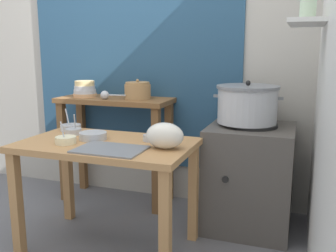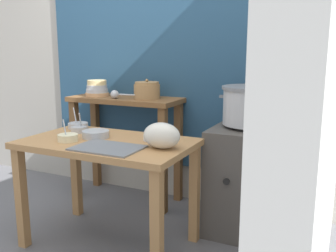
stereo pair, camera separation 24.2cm
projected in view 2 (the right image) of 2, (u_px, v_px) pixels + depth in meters
The scene contains 17 objects.
ground_plane at pixel (92, 245), 2.57m from camera, with size 9.00×9.00×0.00m, color slate.
wall_back at pixel (172, 49), 3.25m from camera, with size 4.40×0.12×2.60m.
wall_right at pixel (335, 49), 1.90m from camera, with size 0.30×3.20×2.60m.
prep_table at pixel (108, 157), 2.48m from camera, with size 1.10×0.66×0.72m.
back_shelf_table at pixel (126, 123), 3.27m from camera, with size 0.96×0.40×0.90m.
stove_block at pixel (255, 180), 2.72m from camera, with size 0.60×0.61×0.78m.
steamer_pot at pixel (253, 105), 2.65m from camera, with size 0.49×0.44×0.30m.
clay_pot at pixel (147, 90), 3.12m from camera, with size 0.21×0.21×0.16m.
bowl_stack_enamel at pixel (97, 89), 3.30m from camera, with size 0.20×0.20×0.14m.
ladle at pixel (116, 94), 3.13m from camera, with size 0.26×0.08×0.07m.
serving_tray at pixel (108, 148), 2.26m from camera, with size 0.40×0.28×0.01m, color slate.
plastic_bag at pixel (162, 136), 2.25m from camera, with size 0.23×0.16×0.16m, color silver.
prep_bowl_0 at pixel (78, 125), 2.83m from camera, with size 0.15×0.15×0.16m.
prep_bowl_1 at pixel (79, 129), 2.70m from camera, with size 0.11×0.11×0.15m.
prep_bowl_2 at pixel (68, 137), 2.44m from camera, with size 0.13×0.13×0.14m.
prep_bowl_3 at pixel (151, 137), 2.46m from camera, with size 0.10×0.10×0.04m.
prep_bowl_4 at pixel (96, 134), 2.54m from camera, with size 0.18×0.18×0.05m.
Camera 2 is at (1.48, -1.91, 1.30)m, focal length 40.71 mm.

